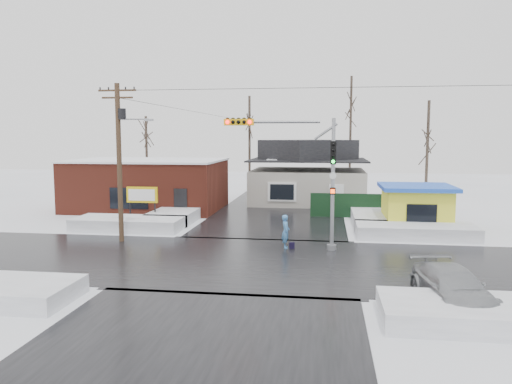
# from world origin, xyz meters

# --- Properties ---
(ground) EXTENTS (120.00, 120.00, 0.00)m
(ground) POSITION_xyz_m (0.00, 0.00, 0.00)
(ground) COLOR white
(ground) RESTS_ON ground
(road_ns) EXTENTS (10.00, 120.00, 0.02)m
(road_ns) POSITION_xyz_m (0.00, 0.00, 0.01)
(road_ns) COLOR black
(road_ns) RESTS_ON ground
(road_ew) EXTENTS (120.00, 10.00, 0.02)m
(road_ew) POSITION_xyz_m (0.00, 0.00, 0.01)
(road_ew) COLOR black
(road_ew) RESTS_ON ground
(snowbank_nw) EXTENTS (7.00, 3.00, 0.80)m
(snowbank_nw) POSITION_xyz_m (-9.00, 7.00, 0.40)
(snowbank_nw) COLOR white
(snowbank_nw) RESTS_ON ground
(snowbank_ne) EXTENTS (7.00, 3.00, 0.80)m
(snowbank_ne) POSITION_xyz_m (9.00, 7.00, 0.40)
(snowbank_ne) COLOR white
(snowbank_ne) RESTS_ON ground
(snowbank_se) EXTENTS (7.00, 3.00, 0.70)m
(snowbank_se) POSITION_xyz_m (9.00, -7.00, 0.35)
(snowbank_se) COLOR white
(snowbank_se) RESTS_ON ground
(snowbank_nside_w) EXTENTS (3.00, 8.00, 0.80)m
(snowbank_nside_w) POSITION_xyz_m (-7.00, 12.00, 0.40)
(snowbank_nside_w) COLOR white
(snowbank_nside_w) RESTS_ON ground
(snowbank_nside_e) EXTENTS (3.00, 8.00, 0.80)m
(snowbank_nside_e) POSITION_xyz_m (7.00, 12.00, 0.40)
(snowbank_nside_e) COLOR white
(snowbank_nside_e) RESTS_ON ground
(traffic_signal) EXTENTS (6.05, 0.68, 7.00)m
(traffic_signal) POSITION_xyz_m (2.43, 2.97, 4.54)
(traffic_signal) COLOR gray
(traffic_signal) RESTS_ON ground
(utility_pole) EXTENTS (3.15, 0.44, 9.00)m
(utility_pole) POSITION_xyz_m (-7.93, 3.50, 5.11)
(utility_pole) COLOR #382619
(utility_pole) RESTS_ON ground
(brick_building) EXTENTS (12.20, 8.20, 4.12)m
(brick_building) POSITION_xyz_m (-11.00, 15.99, 2.08)
(brick_building) COLOR maroon
(brick_building) RESTS_ON ground
(marquee_sign) EXTENTS (2.20, 0.21, 2.55)m
(marquee_sign) POSITION_xyz_m (-9.00, 9.49, 1.92)
(marquee_sign) COLOR black
(marquee_sign) RESTS_ON ground
(house) EXTENTS (10.40, 8.40, 5.76)m
(house) POSITION_xyz_m (2.00, 22.00, 2.62)
(house) COLOR #A8A298
(house) RESTS_ON ground
(kiosk) EXTENTS (4.60, 4.60, 2.88)m
(kiosk) POSITION_xyz_m (9.50, 9.99, 1.46)
(kiosk) COLOR yellow
(kiosk) RESTS_ON ground
(fence) EXTENTS (8.00, 0.12, 1.80)m
(fence) POSITION_xyz_m (6.50, 14.00, 0.90)
(fence) COLOR black
(fence) RESTS_ON ground
(tree_far_left) EXTENTS (3.00, 3.00, 10.00)m
(tree_far_left) POSITION_xyz_m (-4.00, 26.00, 7.95)
(tree_far_left) COLOR #332821
(tree_far_left) RESTS_ON ground
(tree_far_mid) EXTENTS (3.00, 3.00, 12.00)m
(tree_far_mid) POSITION_xyz_m (6.00, 28.00, 9.54)
(tree_far_mid) COLOR #332821
(tree_far_mid) RESTS_ON ground
(tree_far_right) EXTENTS (3.00, 3.00, 9.00)m
(tree_far_right) POSITION_xyz_m (12.00, 20.00, 7.16)
(tree_far_right) COLOR #332821
(tree_far_right) RESTS_ON ground
(tree_far_west) EXTENTS (3.00, 3.00, 8.00)m
(tree_far_west) POSITION_xyz_m (-14.00, 24.00, 6.36)
(tree_far_west) COLOR #332821
(tree_far_west) RESTS_ON ground
(pedestrian) EXTENTS (0.53, 0.72, 1.82)m
(pedestrian) POSITION_xyz_m (1.52, 3.11, 0.91)
(pedestrian) COLOR #4785C7
(pedestrian) RESTS_ON ground
(car) EXTENTS (2.68, 4.98, 1.37)m
(car) POSITION_xyz_m (8.20, -5.33, 0.68)
(car) COLOR #A1A4A8
(car) RESTS_ON ground
(shopping_bag) EXTENTS (0.30, 0.20, 0.35)m
(shopping_bag) POSITION_xyz_m (1.88, 2.95, 0.17)
(shopping_bag) COLOR black
(shopping_bag) RESTS_ON ground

